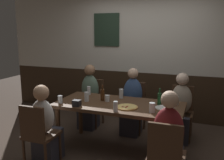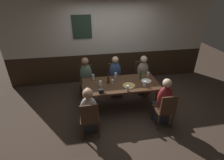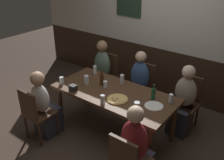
{
  "view_description": "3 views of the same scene",
  "coord_description": "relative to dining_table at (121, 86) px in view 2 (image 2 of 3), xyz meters",
  "views": [
    {
      "loc": [
        1.17,
        -3.39,
        1.81
      ],
      "look_at": [
        -0.09,
        -0.07,
        1.1
      ],
      "focal_mm": 40.08,
      "sensor_mm": 36.0,
      "label": 1
    },
    {
      "loc": [
        -0.84,
        -3.61,
        2.85
      ],
      "look_at": [
        -0.21,
        0.06,
        0.82
      ],
      "focal_mm": 27.48,
      "sensor_mm": 36.0,
      "label": 2
    },
    {
      "loc": [
        1.99,
        -2.67,
        2.62
      ],
      "look_at": [
        -0.09,
        0.07,
        0.89
      ],
      "focal_mm": 40.66,
      "sensor_mm": 36.0,
      "label": 3
    }
  ],
  "objects": [
    {
      "name": "ground_plane",
      "position": [
        0.0,
        0.0,
        -0.66
      ],
      "size": [
        12.0,
        12.0,
        0.0
      ],
      "primitive_type": "plane",
      "color": "#423328"
    },
    {
      "name": "wall_back",
      "position": [
        -0.01,
        1.65,
        0.64
      ],
      "size": [
        6.4,
        0.13,
        2.6
      ],
      "color": "#332316",
      "rests_on": "ground_plane"
    },
    {
      "name": "dining_table",
      "position": [
        0.0,
        0.0,
        0.0
      ],
      "size": [
        1.89,
        0.87,
        0.74
      ],
      "color": "#472D1C",
      "rests_on": "ground_plane"
    },
    {
      "name": "chair_left_near",
      "position": [
        -0.83,
        -0.85,
        -0.17
      ],
      "size": [
        0.4,
        0.4,
        0.88
      ],
      "color": "#422B1C",
      "rests_on": "ground_plane"
    },
    {
      "name": "chair_right_near",
      "position": [
        0.83,
        -0.85,
        -0.17
      ],
      "size": [
        0.4,
        0.4,
        0.88
      ],
      "color": "#422B1C",
      "rests_on": "ground_plane"
    },
    {
      "name": "chair_right_far",
      "position": [
        0.83,
        0.85,
        -0.17
      ],
      "size": [
        0.4,
        0.4,
        0.88
      ],
      "color": "#422B1C",
      "rests_on": "ground_plane"
    },
    {
      "name": "chair_mid_far",
      "position": [
        0.0,
        0.85,
        -0.17
      ],
      "size": [
        0.4,
        0.4,
        0.88
      ],
      "color": "#422B1C",
      "rests_on": "ground_plane"
    },
    {
      "name": "chair_left_far",
      "position": [
        -0.83,
        0.85,
        -0.17
      ],
      "size": [
        0.4,
        0.4,
        0.88
      ],
      "color": "#422B1C",
      "rests_on": "ground_plane"
    },
    {
      "name": "person_left_near",
      "position": [
        -0.83,
        -0.69,
        -0.19
      ],
      "size": [
        0.34,
        0.37,
        1.11
      ],
      "color": "#2D2D38",
      "rests_on": "ground_plane"
    },
    {
      "name": "person_right_near",
      "position": [
        0.83,
        -0.69,
        -0.17
      ],
      "size": [
        0.34,
        0.37,
        1.17
      ],
      "color": "#2D2D38",
      "rests_on": "ground_plane"
    },
    {
      "name": "person_right_far",
      "position": [
        0.83,
        0.69,
        -0.18
      ],
      "size": [
        0.34,
        0.37,
        1.14
      ],
      "color": "#2D2D38",
      "rests_on": "ground_plane"
    },
    {
      "name": "person_mid_far",
      "position": [
        -0.0,
        0.69,
        -0.17
      ],
      "size": [
        0.34,
        0.37,
        1.17
      ],
      "color": "#2D2D38",
      "rests_on": "ground_plane"
    },
    {
      "name": "person_left_far",
      "position": [
        -0.83,
        0.69,
        -0.16
      ],
      "size": [
        0.34,
        0.37,
        1.19
      ],
      "color": "#2D2D38",
      "rests_on": "ground_plane"
    },
    {
      "name": "pizza",
      "position": [
        0.17,
        -0.16,
        0.09
      ],
      "size": [
        0.31,
        0.31,
        0.03
      ],
      "color": "tan",
      "rests_on": "dining_table"
    },
    {
      "name": "pint_glass_amber",
      "position": [
        -0.07,
        0.3,
        0.14
      ],
      "size": [
        0.07,
        0.07,
        0.15
      ],
      "color": "silver",
      "rests_on": "dining_table"
    },
    {
      "name": "highball_clear",
      "position": [
        -0.83,
        -0.29,
        0.13
      ],
      "size": [
        0.07,
        0.07,
        0.11
      ],
      "color": "silver",
      "rests_on": "dining_table"
    },
    {
      "name": "pint_glass_stout",
      "position": [
        -0.2,
        0.04,
        0.12
      ],
      "size": [
        0.07,
        0.07,
        0.1
      ],
      "color": "silver",
      "rests_on": "dining_table"
    },
    {
      "name": "tumbler_short",
      "position": [
        0.54,
        -0.23,
        0.13
      ],
      "size": [
        0.08,
        0.08,
        0.13
      ],
      "color": "silver",
      "rests_on": "dining_table"
    },
    {
      "name": "tumbler_water",
      "position": [
        0.8,
        0.25,
        0.13
      ],
      "size": [
        0.06,
        0.06,
        0.13
      ],
      "color": "silver",
      "rests_on": "dining_table"
    },
    {
      "name": "beer_glass_half",
      "position": [
        -0.65,
        0.32,
        0.14
      ],
      "size": [
        0.06,
        0.06,
        0.14
      ],
      "color": "silver",
      "rests_on": "dining_table"
    },
    {
      "name": "pint_glass_pale",
      "position": [
        -0.51,
        -0.06,
        0.14
      ],
      "size": [
        0.07,
        0.07,
        0.15
      ],
      "color": "silver",
      "rests_on": "dining_table"
    },
    {
      "name": "beer_glass_tall",
      "position": [
        0.08,
        -0.38,
        0.14
      ],
      "size": [
        0.06,
        0.06,
        0.14
      ],
      "color": "silver",
      "rests_on": "dining_table"
    },
    {
      "name": "beer_bottle_green",
      "position": [
        0.57,
        0.16,
        0.17
      ],
      "size": [
        0.06,
        0.06,
        0.24
      ],
      "color": "#194723",
      "rests_on": "dining_table"
    },
    {
      "name": "beer_bottle_brown",
      "position": [
        -0.3,
        0.07,
        0.17
      ],
      "size": [
        0.06,
        0.06,
        0.25
      ],
      "color": "#42230F",
      "rests_on": "dining_table"
    },
    {
      "name": "plate_white_large",
      "position": [
        0.67,
        0.01,
        0.08
      ],
      "size": [
        0.26,
        0.26,
        0.01
      ],
      "primitive_type": "cylinder",
      "color": "white",
      "rests_on": "dining_table"
    },
    {
      "name": "condiment_caddy",
      "position": [
        -0.53,
        -0.34,
        0.12
      ],
      "size": [
        0.11,
        0.09,
        0.09
      ],
      "primitive_type": "cube",
      "color": "black",
      "rests_on": "dining_table"
    }
  ]
}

